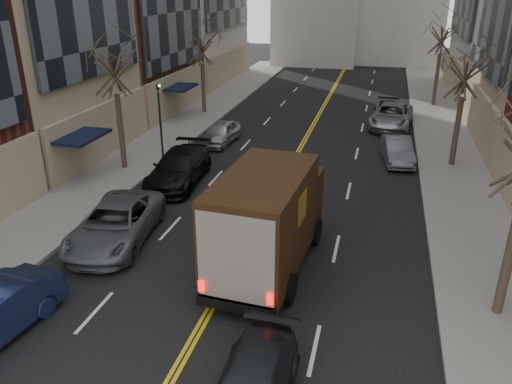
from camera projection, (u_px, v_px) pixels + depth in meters
sidewalk_left at (172, 133)px, 33.95m from camera, size 4.00×66.00×0.15m
sidewalk_right at (451, 154)px, 29.85m from camera, size 4.00×66.00×0.15m
tree_lf_mid at (112, 47)px, 25.11m from camera, size 3.20×3.20×8.91m
tree_lf_far at (201, 34)px, 36.92m from camera, size 3.20×3.20×8.12m
tree_rt_mid at (469, 54)px, 25.73m from camera, size 3.20×3.20×8.32m
tree_rt_far at (444, 21)px, 38.87m from camera, size 3.20×3.20×9.11m
traffic_signal at (160, 113)px, 28.05m from camera, size 0.29×0.26×4.70m
ups_truck at (268, 220)px, 17.52m from camera, size 3.23×7.15×3.83m
taxi at (251, 191)px, 23.19m from camera, size 2.19×4.70×1.30m
pedestrian at (303, 238)px, 18.66m from camera, size 0.45×0.63×1.60m
parked_lf_c at (116, 223)px, 19.78m from camera, size 3.40×6.05×1.60m
parked_lf_d at (179, 167)px, 25.60m from camera, size 2.70×5.84×1.65m
parked_lf_e at (221, 133)px, 31.82m from camera, size 1.90×4.20×1.40m
parked_rt_a at (397, 150)px, 28.58m from camera, size 2.03×4.39×1.39m
parked_rt_b at (391, 116)px, 35.39m from camera, size 3.28×6.07×1.62m
parked_rt_c at (387, 112)px, 36.94m from camera, size 2.03×4.73×1.36m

